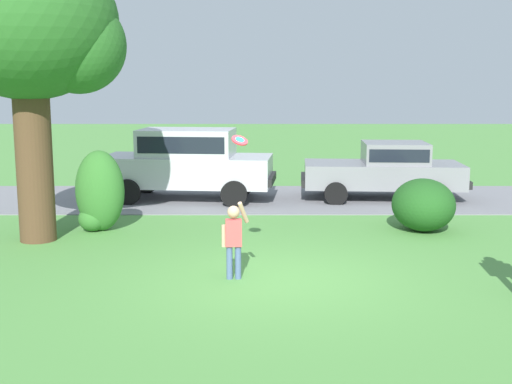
% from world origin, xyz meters
% --- Properties ---
extents(ground_plane, '(80.00, 80.00, 0.00)m').
position_xyz_m(ground_plane, '(0.00, 0.00, 0.00)').
color(ground_plane, '#518E42').
extents(driveway_strip, '(28.00, 4.40, 0.02)m').
position_xyz_m(driveway_strip, '(0.00, 7.37, 0.01)').
color(driveway_strip, slate).
rests_on(driveway_strip, ground).
extents(oak_tree_large, '(3.64, 3.61, 5.79)m').
position_xyz_m(oak_tree_large, '(-4.71, 2.78, 4.09)').
color(oak_tree_large, '#513823').
rests_on(oak_tree_large, ground).
extents(shrub_near_tree, '(1.04, 0.84, 1.74)m').
position_xyz_m(shrub_near_tree, '(-3.70, 3.53, 0.80)').
color(shrub_near_tree, '#33702B').
rests_on(shrub_near_tree, ground).
extents(shrub_centre_left, '(1.34, 1.56, 1.13)m').
position_xyz_m(shrub_centre_left, '(3.25, 3.53, 0.56)').
color(shrub_centre_left, '#1E511C').
rests_on(shrub_centre_left, ground).
extents(parked_sedan, '(4.50, 2.30, 1.56)m').
position_xyz_m(parked_sedan, '(3.19, 7.37, 0.85)').
color(parked_sedan, gray).
rests_on(parked_sedan, ground).
extents(parked_suv, '(4.85, 2.43, 1.92)m').
position_xyz_m(parked_suv, '(-2.19, 7.31, 1.08)').
color(parked_suv, silver).
rests_on(parked_suv, ground).
extents(child_thrower, '(0.45, 0.28, 1.29)m').
position_xyz_m(child_thrower, '(-0.70, -0.01, 0.72)').
color(child_thrower, '#4C608C').
rests_on(child_thrower, ground).
extents(frisbee, '(0.31, 0.26, 0.22)m').
position_xyz_m(frisbee, '(-0.61, 0.62, 2.20)').
color(frisbee, red).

